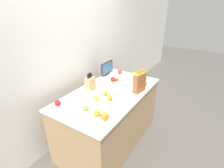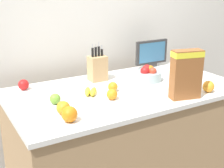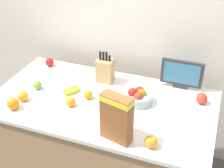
{
  "view_description": "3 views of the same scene",
  "coord_description": "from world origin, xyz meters",
  "px_view_note": "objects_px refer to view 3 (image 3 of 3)",
  "views": [
    {
      "loc": [
        -1.81,
        -1.2,
        2.02
      ],
      "look_at": [
        0.09,
        0.01,
        0.95
      ],
      "focal_mm": 28.0,
      "sensor_mm": 36.0,
      "label": 1
    },
    {
      "loc": [
        -1.13,
        -1.76,
        1.6
      ],
      "look_at": [
        -0.09,
        0.03,
        0.9
      ],
      "focal_mm": 50.0,
      "sensor_mm": 36.0,
      "label": 2
    },
    {
      "loc": [
        0.72,
        -1.74,
        2.19
      ],
      "look_at": [
        0.06,
        0.04,
        1.0
      ],
      "focal_mm": 50.0,
      "sensor_mm": 36.0,
      "label": 3
    }
  ],
  "objects_px": {
    "apple_rightmost": "(202,98)",
    "orange_near_bowl": "(151,141)",
    "small_monitor": "(182,74)",
    "cereal_box": "(117,116)",
    "banana_bunch": "(71,90)",
    "fruit_bowl": "(138,97)",
    "apple_by_knife_block": "(50,62)",
    "orange_mid_right": "(23,96)",
    "orange_back_center": "(13,104)",
    "orange_by_cereal": "(71,102)",
    "orange_mid_left": "(88,95)",
    "knife_block": "(105,70)",
    "apple_rear": "(37,85)"
  },
  "relations": [
    {
      "from": "small_monitor",
      "to": "orange_mid_right",
      "type": "height_order",
      "value": "small_monitor"
    },
    {
      "from": "apple_by_knife_block",
      "to": "orange_by_cereal",
      "type": "distance_m",
      "value": 0.65
    },
    {
      "from": "orange_near_bowl",
      "to": "orange_mid_right",
      "type": "distance_m",
      "value": 1.01
    },
    {
      "from": "apple_rear",
      "to": "apple_rightmost",
      "type": "bearing_deg",
      "value": 11.56
    },
    {
      "from": "orange_by_cereal",
      "to": "orange_mid_right",
      "type": "xyz_separation_m",
      "value": [
        -0.36,
        -0.06,
        0.0
      ]
    },
    {
      "from": "knife_block",
      "to": "orange_mid_left",
      "type": "height_order",
      "value": "knife_block"
    },
    {
      "from": "banana_bunch",
      "to": "apple_rightmost",
      "type": "distance_m",
      "value": 0.97
    },
    {
      "from": "orange_near_bowl",
      "to": "knife_block",
      "type": "bearing_deg",
      "value": 131.25
    },
    {
      "from": "cereal_box",
      "to": "apple_rear",
      "type": "xyz_separation_m",
      "value": [
        -0.77,
        0.32,
        -0.14
      ]
    },
    {
      "from": "fruit_bowl",
      "to": "apple_rightmost",
      "type": "relative_size",
      "value": 2.44
    },
    {
      "from": "apple_by_knife_block",
      "to": "orange_mid_left",
      "type": "height_order",
      "value": "apple_by_knife_block"
    },
    {
      "from": "small_monitor",
      "to": "cereal_box",
      "type": "relative_size",
      "value": 1.0
    },
    {
      "from": "small_monitor",
      "to": "apple_rear",
      "type": "xyz_separation_m",
      "value": [
        -1.04,
        -0.4,
        -0.09
      ]
    },
    {
      "from": "cereal_box",
      "to": "orange_mid_left",
      "type": "relative_size",
      "value": 4.65
    },
    {
      "from": "orange_by_cereal",
      "to": "orange_mid_left",
      "type": "bearing_deg",
      "value": 57.92
    },
    {
      "from": "knife_block",
      "to": "orange_mid_left",
      "type": "distance_m",
      "value": 0.29
    },
    {
      "from": "cereal_box",
      "to": "orange_back_center",
      "type": "bearing_deg",
      "value": -169.09
    },
    {
      "from": "apple_rear",
      "to": "orange_near_bowl",
      "type": "distance_m",
      "value": 1.04
    },
    {
      "from": "banana_bunch",
      "to": "apple_rightmost",
      "type": "xyz_separation_m",
      "value": [
        0.95,
        0.2,
        0.02
      ]
    },
    {
      "from": "cereal_box",
      "to": "apple_by_knife_block",
      "type": "bearing_deg",
      "value": 155.6
    },
    {
      "from": "orange_mid_left",
      "to": "knife_block",
      "type": "bearing_deg",
      "value": 84.68
    },
    {
      "from": "apple_rightmost",
      "to": "orange_near_bowl",
      "type": "height_order",
      "value": "apple_rightmost"
    },
    {
      "from": "knife_block",
      "to": "apple_rightmost",
      "type": "xyz_separation_m",
      "value": [
        0.77,
        -0.04,
        -0.06
      ]
    },
    {
      "from": "fruit_bowl",
      "to": "apple_rear",
      "type": "xyz_separation_m",
      "value": [
        -0.78,
        -0.1,
        -0.02
      ]
    },
    {
      "from": "cereal_box",
      "to": "orange_mid_left",
      "type": "xyz_separation_m",
      "value": [
        -0.34,
        0.34,
        -0.14
      ]
    },
    {
      "from": "knife_block",
      "to": "apple_by_knife_block",
      "type": "relative_size",
      "value": 3.94
    },
    {
      "from": "fruit_bowl",
      "to": "small_monitor",
      "type": "bearing_deg",
      "value": 49.77
    },
    {
      "from": "orange_mid_left",
      "to": "orange_mid_right",
      "type": "height_order",
      "value": "orange_mid_right"
    },
    {
      "from": "banana_bunch",
      "to": "fruit_bowl",
      "type": "bearing_deg",
      "value": 5.49
    },
    {
      "from": "banana_bunch",
      "to": "apple_by_knife_block",
      "type": "distance_m",
      "value": 0.48
    },
    {
      "from": "orange_by_cereal",
      "to": "small_monitor",
      "type": "bearing_deg",
      "value": 36.43
    },
    {
      "from": "banana_bunch",
      "to": "apple_rear",
      "type": "height_order",
      "value": "apple_rear"
    },
    {
      "from": "small_monitor",
      "to": "fruit_bowl",
      "type": "xyz_separation_m",
      "value": [
        -0.26,
        -0.3,
        -0.08
      ]
    },
    {
      "from": "fruit_bowl",
      "to": "apple_by_knife_block",
      "type": "distance_m",
      "value": 0.92
    },
    {
      "from": "knife_block",
      "to": "apple_rear",
      "type": "relative_size",
      "value": 4.38
    },
    {
      "from": "apple_rear",
      "to": "orange_mid_left",
      "type": "relative_size",
      "value": 0.99
    },
    {
      "from": "fruit_bowl",
      "to": "orange_back_center",
      "type": "relative_size",
      "value": 2.29
    },
    {
      "from": "orange_mid_right",
      "to": "apple_rear",
      "type": "bearing_deg",
      "value": 85.25
    },
    {
      "from": "cereal_box",
      "to": "fruit_bowl",
      "type": "height_order",
      "value": "cereal_box"
    },
    {
      "from": "banana_bunch",
      "to": "orange_near_bowl",
      "type": "xyz_separation_m",
      "value": [
        0.72,
        -0.37,
        0.02
      ]
    },
    {
      "from": "apple_by_knife_block",
      "to": "orange_near_bowl",
      "type": "xyz_separation_m",
      "value": [
        1.09,
        -0.68,
        0.0
      ]
    },
    {
      "from": "fruit_bowl",
      "to": "apple_by_knife_block",
      "type": "bearing_deg",
      "value": 163.48
    },
    {
      "from": "orange_by_cereal",
      "to": "cereal_box",
      "type": "bearing_deg",
      "value": -26.58
    },
    {
      "from": "cereal_box",
      "to": "banana_bunch",
      "type": "bearing_deg",
      "value": 157.2
    },
    {
      "from": "fruit_bowl",
      "to": "banana_bunch",
      "type": "distance_m",
      "value": 0.52
    },
    {
      "from": "knife_block",
      "to": "apple_by_knife_block",
      "type": "bearing_deg",
      "value": 173.18
    },
    {
      "from": "small_monitor",
      "to": "orange_near_bowl",
      "type": "height_order",
      "value": "small_monitor"
    },
    {
      "from": "cereal_box",
      "to": "orange_near_bowl",
      "type": "distance_m",
      "value": 0.26
    },
    {
      "from": "banana_bunch",
      "to": "orange_by_cereal",
      "type": "distance_m",
      "value": 0.18
    },
    {
      "from": "knife_block",
      "to": "banana_bunch",
      "type": "distance_m",
      "value": 0.32
    }
  ]
}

